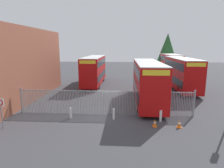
# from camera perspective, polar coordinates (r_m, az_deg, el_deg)

# --- Properties ---
(ground_plane) EXTENTS (100.00, 100.00, 0.00)m
(ground_plane) POSITION_cam_1_polar(r_m,az_deg,el_deg) (25.04, 0.60, -2.71)
(ground_plane) COLOR #3D3D42
(palisade_fence) EXTENTS (15.58, 0.14, 2.35)m
(palisade_fence) POSITION_cam_1_polar(r_m,az_deg,el_deg) (17.06, -2.05, -5.31)
(palisade_fence) COLOR gray
(palisade_fence) RESTS_ON ground
(double_decker_bus_near_gate) EXTENTS (2.54, 10.81, 4.42)m
(double_decker_bus_near_gate) POSITION_cam_1_polar(r_m,az_deg,el_deg) (20.81, 10.54, 1.05)
(double_decker_bus_near_gate) COLOR #B70C0C
(double_decker_bus_near_gate) RESTS_ON ground
(double_decker_bus_behind_fence_left) EXTENTS (2.54, 10.81, 4.42)m
(double_decker_bus_behind_fence_left) POSITION_cam_1_polar(r_m,az_deg,el_deg) (28.65, 19.98, 3.32)
(double_decker_bus_behind_fence_left) COLOR #B70C0C
(double_decker_bus_behind_fence_left) RESTS_ON ground
(double_decker_bus_behind_fence_right) EXTENTS (2.54, 10.81, 4.42)m
(double_decker_bus_behind_fence_right) POSITION_cam_1_polar(r_m,az_deg,el_deg) (30.59, -5.33, 4.41)
(double_decker_bus_behind_fence_right) COLOR #B70C0C
(double_decker_bus_behind_fence_right) RESTS_ON ground
(double_decker_bus_far_back) EXTENTS (2.54, 10.81, 4.42)m
(double_decker_bus_far_back) POSITION_cam_1_polar(r_m,az_deg,el_deg) (41.29, 17.02, 5.74)
(double_decker_bus_far_back) COLOR red
(double_decker_bus_far_back) RESTS_ON ground
(bollard_near_left) EXTENTS (0.20, 0.20, 0.95)m
(bollard_near_left) POSITION_cam_1_polar(r_m,az_deg,el_deg) (16.73, -12.21, -8.45)
(bollard_near_left) COLOR silver
(bollard_near_left) RESTS_ON ground
(bollard_center_front) EXTENTS (0.20, 0.20, 0.95)m
(bollard_center_front) POSITION_cam_1_polar(r_m,az_deg,el_deg) (16.13, 0.54, -8.94)
(bollard_center_front) COLOR silver
(bollard_center_front) RESTS_ON ground
(bollard_near_right) EXTENTS (0.20, 0.20, 0.95)m
(bollard_near_right) POSITION_cam_1_polar(r_m,az_deg,el_deg) (16.20, 14.32, -9.21)
(bollard_near_right) COLOR silver
(bollard_near_right) RESTS_ON ground
(traffic_cone_by_gate) EXTENTS (0.34, 0.34, 0.59)m
(traffic_cone_by_gate) POSITION_cam_1_polar(r_m,az_deg,el_deg) (15.18, 12.63, -11.30)
(traffic_cone_by_gate) COLOR orange
(traffic_cone_by_gate) RESTS_ON ground
(traffic_cone_mid_forecourt) EXTENTS (0.34, 0.34, 0.59)m
(traffic_cone_mid_forecourt) POSITION_cam_1_polar(r_m,az_deg,el_deg) (15.51, 19.42, -11.19)
(traffic_cone_mid_forecourt) COLOR orange
(traffic_cone_mid_forecourt) RESTS_ON ground
(speed_limit_sign_post) EXTENTS (0.60, 0.14, 2.40)m
(speed_limit_sign_post) POSITION_cam_1_polar(r_m,az_deg,el_deg) (16.10, -30.37, -5.69)
(speed_limit_sign_post) COLOR slate
(speed_limit_sign_post) RESTS_ON ground
(tree_tall_back) EXTENTS (4.72, 4.72, 8.94)m
(tree_tall_back) POSITION_cam_1_polar(r_m,az_deg,el_deg) (46.69, 16.18, 10.22)
(tree_tall_back) COLOR #4C3823
(tree_tall_back) RESTS_ON ground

